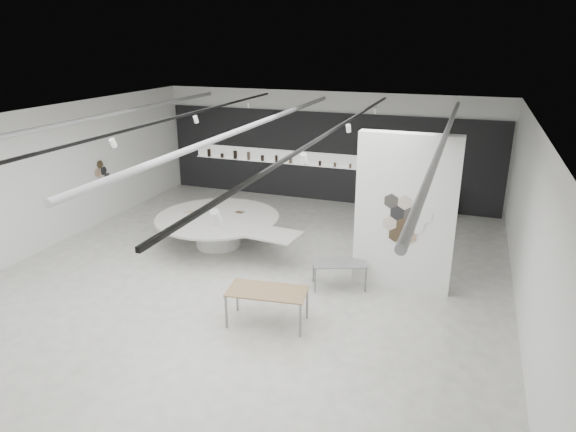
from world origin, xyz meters
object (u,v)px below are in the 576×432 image
(sample_table_wood, at_px, (267,293))
(kitchen_counter, at_px, (425,200))
(sample_table_stone, at_px, (339,264))
(display_island, at_px, (220,227))
(partition_column, at_px, (405,214))

(sample_table_wood, xyz_separation_m, kitchen_counter, (2.28, 8.10, -0.21))
(sample_table_stone, relative_size, kitchen_counter, 0.78)
(display_island, height_order, sample_table_stone, display_island)
(partition_column, height_order, kitchen_counter, partition_column)
(display_island, bearing_deg, kitchen_counter, 49.57)
(sample_table_stone, distance_m, kitchen_counter, 6.20)
(partition_column, xyz_separation_m, kitchen_counter, (-0.01, 5.55, -1.32))
(kitchen_counter, bearing_deg, partition_column, -95.58)
(partition_column, distance_m, sample_table_stone, 1.88)
(sample_table_wood, distance_m, sample_table_stone, 2.27)
(kitchen_counter, bearing_deg, sample_table_stone, -107.98)
(partition_column, relative_size, sample_table_stone, 2.65)
(display_island, relative_size, kitchen_counter, 2.59)
(partition_column, distance_m, kitchen_counter, 5.70)
(display_island, xyz_separation_m, sample_table_wood, (2.77, -3.35, 0.12))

